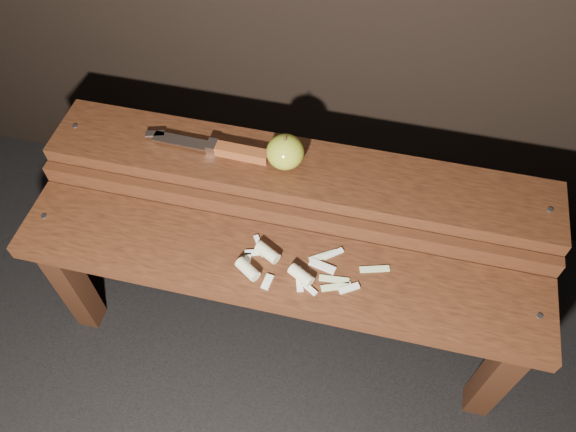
% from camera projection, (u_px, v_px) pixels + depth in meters
% --- Properties ---
extents(ground, '(60.00, 60.00, 0.00)m').
position_uv_depth(ground, '(283.00, 325.00, 1.60)').
color(ground, black).
extents(bench_front_tier, '(1.20, 0.20, 0.42)m').
position_uv_depth(bench_front_tier, '(276.00, 283.00, 1.28)').
color(bench_front_tier, black).
rests_on(bench_front_tier, ground).
extents(bench_rear_tier, '(1.20, 0.21, 0.50)m').
position_uv_depth(bench_rear_tier, '(298.00, 190.00, 1.36)').
color(bench_rear_tier, black).
rests_on(bench_rear_tier, ground).
extents(apple, '(0.09, 0.09, 0.09)m').
position_uv_depth(apple, '(285.00, 152.00, 1.27)').
color(apple, olive).
rests_on(apple, bench_rear_tier).
extents(knife, '(0.31, 0.04, 0.03)m').
position_uv_depth(knife, '(226.00, 150.00, 1.31)').
color(knife, brown).
rests_on(knife, bench_rear_tier).
extents(apple_scraps, '(0.33, 0.14, 0.03)m').
position_uv_depth(apple_scraps, '(283.00, 267.00, 1.22)').
color(apple_scraps, beige).
rests_on(apple_scraps, bench_front_tier).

